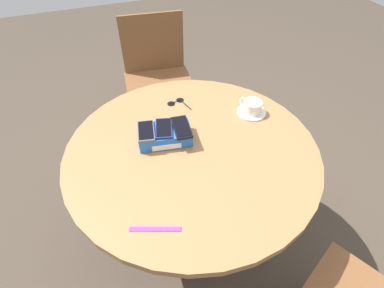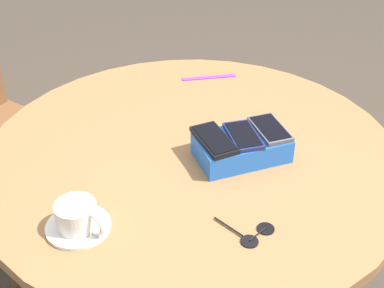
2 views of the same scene
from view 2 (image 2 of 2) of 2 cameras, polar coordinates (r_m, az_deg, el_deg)
round_table at (r=1.40m, az=-0.00°, el=-4.56°), size 1.04×1.04×0.72m
phone_box at (r=1.29m, az=5.31°, el=-0.35°), size 0.24×0.17×0.06m
phone_gray at (r=1.31m, az=8.32°, el=1.60°), size 0.09×0.14×0.01m
phone_navy at (r=1.28m, az=5.50°, el=0.89°), size 0.10×0.14×0.01m
phone_black at (r=1.25m, az=2.37°, el=0.45°), size 0.08×0.15×0.01m
saucer at (r=1.14m, az=-12.04°, el=-8.60°), size 0.13×0.13×0.01m
coffee_cup at (r=1.11m, az=-12.13°, el=-7.44°), size 0.09×0.11×0.06m
lanyard_strap at (r=1.66m, az=1.82°, el=7.12°), size 0.16×0.08×0.00m
sunglasses at (r=1.11m, az=6.62°, el=-9.51°), size 0.09×0.11×0.01m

